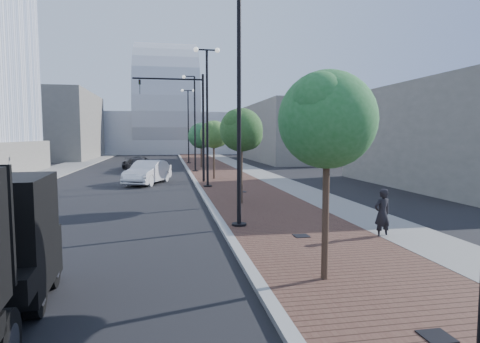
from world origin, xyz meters
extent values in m
cube|color=#4C2D23|center=(3.50, 40.00, 0.06)|extent=(7.00, 140.00, 0.12)
cube|color=slate|center=(6.20, 40.00, 0.07)|extent=(2.40, 140.00, 0.13)
cube|color=gray|center=(0.00, 40.00, 0.07)|extent=(0.30, 140.00, 0.14)
cube|color=slate|center=(-13.00, 40.00, 0.06)|extent=(4.00, 140.00, 0.12)
cube|color=black|center=(-5.73, 5.32, 0.77)|extent=(2.19, 0.62, 1.17)
cylinder|color=black|center=(-4.62, 3.30, 0.50)|extent=(0.35, 1.01, 0.99)
cylinder|color=silver|center=(-4.62, 3.30, 0.50)|extent=(0.35, 0.56, 0.54)
cylinder|color=black|center=(-4.75, 4.89, 0.50)|extent=(0.35, 1.01, 0.99)
cylinder|color=silver|center=(-4.75, 4.89, 0.50)|extent=(0.35, 0.56, 0.54)
imported|color=silver|center=(-3.46, 25.22, 0.86)|extent=(3.49, 5.50, 1.71)
imported|color=black|center=(-5.33, 40.12, 0.63)|extent=(3.23, 4.90, 1.25)
imported|color=black|center=(-4.82, 34.59, 0.69)|extent=(3.13, 5.08, 1.37)
imported|color=black|center=(5.14, 7.62, 0.87)|extent=(0.70, 0.53, 1.73)
cylinder|color=black|center=(0.60, 10.00, 0.10)|extent=(0.56, 0.56, 0.20)
cylinder|color=black|center=(0.60, 10.00, 4.62)|extent=(0.16, 0.16, 9.00)
cylinder|color=black|center=(0.60, 22.00, 0.10)|extent=(0.56, 0.56, 0.20)
cylinder|color=black|center=(0.60, 22.00, 4.62)|extent=(0.16, 0.16, 9.00)
cylinder|color=black|center=(0.60, 22.00, 9.12)|extent=(1.40, 0.10, 0.10)
sphere|color=silver|center=(-0.10, 22.00, 9.12)|extent=(0.32, 0.32, 0.32)
sphere|color=silver|center=(1.30, 22.00, 9.12)|extent=(0.32, 0.32, 0.32)
cylinder|color=black|center=(0.60, 34.00, 0.10)|extent=(0.56, 0.56, 0.20)
cylinder|color=black|center=(0.60, 34.00, 4.62)|extent=(0.16, 0.16, 9.00)
cylinder|color=black|center=(0.10, 34.00, 9.12)|extent=(1.00, 0.10, 0.10)
sphere|color=silver|center=(-0.40, 34.00, 9.05)|extent=(0.32, 0.32, 0.32)
cylinder|color=black|center=(0.60, 46.00, 0.10)|extent=(0.56, 0.56, 0.20)
cylinder|color=black|center=(0.60, 46.00, 4.62)|extent=(0.16, 0.16, 9.00)
cylinder|color=black|center=(0.60, 46.00, 9.12)|extent=(1.40, 0.10, 0.10)
sphere|color=silver|center=(-0.10, 46.00, 9.12)|extent=(0.32, 0.32, 0.32)
sphere|color=silver|center=(1.30, 46.00, 9.12)|extent=(0.32, 0.32, 0.32)
cylinder|color=black|center=(0.60, 25.00, 4.00)|extent=(0.18, 0.18, 8.00)
cylinder|color=black|center=(-1.90, 25.00, 7.60)|extent=(5.00, 0.12, 0.12)
imported|color=black|center=(-3.90, 25.00, 7.00)|extent=(0.16, 0.20, 1.00)
cylinder|color=#382619|center=(1.60, 4.00, 1.82)|extent=(0.16, 0.16, 3.63)
sphere|color=#23662B|center=(1.60, 4.00, 3.89)|extent=(2.28, 2.28, 2.28)
sphere|color=#23662B|center=(2.00, 4.30, 3.63)|extent=(1.59, 1.59, 1.59)
sphere|color=#23662B|center=(1.30, 3.70, 4.26)|extent=(1.37, 1.37, 1.37)
cylinder|color=#382619|center=(1.60, 15.00, 1.78)|extent=(0.16, 0.16, 3.56)
sphere|color=#22501B|center=(1.60, 15.00, 3.81)|extent=(2.17, 2.17, 2.17)
sphere|color=#22501B|center=(2.00, 15.30, 3.56)|extent=(1.52, 1.52, 1.52)
sphere|color=#22501B|center=(1.30, 14.70, 4.17)|extent=(1.30, 1.30, 1.30)
cylinder|color=#382619|center=(1.60, 27.00, 1.70)|extent=(0.16, 0.16, 3.39)
sphere|color=#346422|center=(1.60, 27.00, 3.64)|extent=(2.19, 2.19, 2.19)
sphere|color=#346422|center=(2.00, 27.30, 3.39)|extent=(1.53, 1.53, 1.53)
sphere|color=#346422|center=(1.30, 26.70, 3.98)|extent=(1.31, 1.31, 1.31)
cylinder|color=#382619|center=(1.60, 39.00, 1.65)|extent=(0.16, 0.16, 3.31)
sphere|color=#1A4B24|center=(1.60, 39.00, 3.54)|extent=(2.79, 2.79, 2.79)
sphere|color=#1A4B24|center=(2.00, 39.30, 3.31)|extent=(1.96, 1.96, 1.96)
sphere|color=#1A4B24|center=(1.30, 38.70, 3.87)|extent=(1.68, 1.68, 1.68)
cube|color=#AAADB5|center=(-2.00, 85.00, 4.00)|extent=(50.00, 28.00, 8.00)
cube|color=#67645D|center=(-20.00, 60.00, 5.00)|extent=(14.00, 20.00, 10.00)
cube|color=slate|center=(16.00, 50.00, 4.00)|extent=(12.00, 22.00, 8.00)
cube|color=#625F58|center=(18.00, 20.00, 3.50)|extent=(10.00, 16.00, 7.00)
cube|color=black|center=(2.40, 1.00, 0.13)|extent=(0.50, 0.50, 0.02)
cube|color=black|center=(2.40, 8.00, 0.13)|extent=(0.50, 0.50, 0.02)
cube|color=black|center=(2.40, 19.00, 0.13)|extent=(0.50, 0.50, 0.02)
camera|label=1|loc=(-2.05, -4.85, 3.52)|focal=30.14mm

